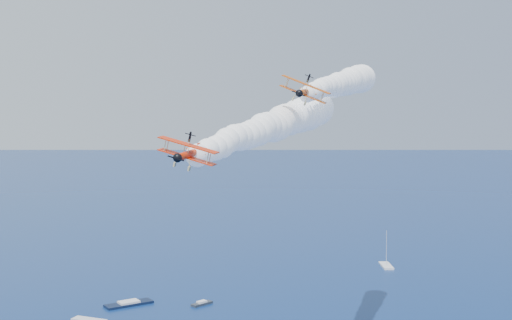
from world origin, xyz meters
TOP-DOWN VIEW (x-y plane):
  - biplane_lead at (14.16, 36.99)m, footprint 12.17×12.55m
  - biplane_trail at (-17.64, 16.25)m, footprint 10.26×10.73m
  - smoke_trail_lead at (39.97, 59.43)m, footprint 72.58×71.98m
  - smoke_trail_trail at (8.67, 38.11)m, footprint 72.57×71.51m

SIDE VIEW (x-z plane):
  - biplane_trail at x=-17.64m, z-range 49.75..56.37m
  - smoke_trail_trail at x=8.67m, z-range 49.45..61.95m
  - biplane_lead at x=14.16m, z-range 56.99..65.48m
  - smoke_trail_lead at x=39.97m, z-range 57.63..70.12m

